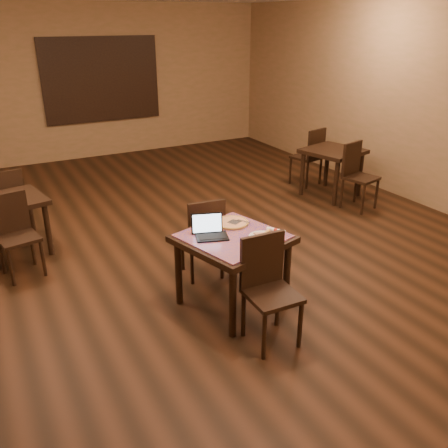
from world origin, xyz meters
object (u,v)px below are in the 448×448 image
other_table_b_chair_far (8,199)px  other_table_a_chair_near (357,172)px  other_table_b_chair_near (15,230)px  chair_main_near (268,283)px  other_table_a_chair_far (311,154)px  other_table_a (333,157)px  pizza_pan (232,224)px  other_table_b (10,208)px  laptop (210,230)px  tiled_table (233,245)px  chair_main_far (204,234)px

other_table_b_chair_far → other_table_a_chair_near: bearing=153.9°
other_table_a_chair_near → other_table_b_chair_near: other_table_a_chair_near is taller
chair_main_near → other_table_a_chair_far: 4.44m
chair_main_near → other_table_a: chair_main_near is taller
other_table_b_chair_near → other_table_b_chair_far: same height
pizza_pan → other_table_a_chair_far: size_ratio=0.35×
other_table_b → pizza_pan: bearing=-57.4°
chair_main_near → other_table_a_chair_near: size_ratio=0.98×
laptop → other_table_b_chair_near: laptop is taller
chair_main_near → other_table_a: (2.99, 2.69, 0.09)m
other_table_b_chair_far → other_table_a_chair_far: bearing=167.5°
chair_main_near → pizza_pan: size_ratio=2.84×
other_table_a_chair_near → other_table_b_chair_near: (-4.77, 0.23, -0.04)m
other_table_a_chair_far → other_table_b_chair_near: size_ratio=1.07×
other_table_b_chair_near → other_table_b_chair_far: (0.03, 1.08, 0.00)m
chair_main_near → other_table_a_chair_far: bearing=49.3°
tiled_table → other_table_a: other_table_a is taller
tiled_table → other_table_a_chair_far: (3.02, 2.65, -0.10)m
other_table_a → other_table_b_chair_near: 4.81m
other_table_a_chair_far → other_table_b: other_table_a_chair_far is taller
other_table_b → other_table_b_chair_near: (-0.02, -0.54, -0.07)m
pizza_pan → other_table_b_chair_near: size_ratio=0.37×
laptop → other_table_a_chair_near: 3.47m
other_table_b_chair_far → chair_main_far: bearing=118.2°
chair_main_near → other_table_b_chair_far: (-1.77, 3.41, -0.03)m
chair_main_far → pizza_pan: size_ratio=2.73×
pizza_pan → other_table_b_chair_near: (-1.92, 1.48, -0.24)m
chair_main_near → chair_main_far: bearing=92.6°
laptop → other_table_b_chair_near: 2.29m
chair_main_far → other_table_a: chair_main_far is taller
laptop → other_table_b_chair_far: (-1.57, 2.70, -0.29)m
chair_main_far → other_table_b_chair_far: 2.80m
chair_main_near → tiled_table: bearing=92.2°
chair_main_far → other_table_b: chair_main_far is taller
tiled_table → other_table_b: (-1.78, 2.26, -0.06)m
other_table_b_chair_far → other_table_b_chair_near: bearing=77.7°
other_table_a → other_table_b: bearing=163.7°
laptop → chair_main_far: bearing=88.3°
pizza_pan → other_table_a_chair_far: 3.77m
other_table_a_chair_near → other_table_b_chair_near: 4.78m
pizza_pan → other_table_a_chair_far: (2.90, 2.41, -0.21)m
other_table_a → other_table_a_chair_far: other_table_a_chair_far is taller
other_table_a_chair_near → other_table_b_chair_far: 4.92m
tiled_table → other_table_a_chair_near: (2.97, 1.49, -0.10)m
other_table_a → other_table_b_chair_far: size_ratio=1.07×
pizza_pan → other_table_b_chair_near: other_table_b_chair_near is taller
chair_main_far → laptop: laptop is taller
other_table_a → other_table_b_chair_near: (-4.79, -0.35, -0.11)m
chair_main_near → other_table_b: size_ratio=1.10×
other_table_b_chair_far → laptop: bearing=109.4°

